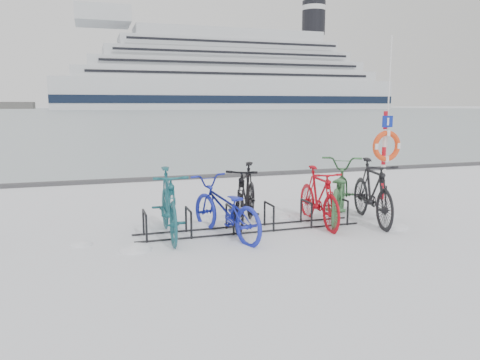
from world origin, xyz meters
TOP-DOWN VIEW (x-y plane):
  - ground at (0.00, 0.00)m, footprint 900.00×900.00m
  - ice_sheet at (0.00, 155.00)m, footprint 400.00×298.00m
  - quay_edge at (0.00, 5.90)m, footprint 400.00×0.25m
  - bike_rack at (0.00, 0.00)m, footprint 4.00×0.48m
  - lifebuoy_station at (3.79, 1.56)m, footprint 0.71×0.22m
  - cruise_ferry at (56.48, 195.87)m, footprint 149.02×28.08m
  - bike_0 at (-1.40, 0.05)m, footprint 0.63×1.96m
  - bike_1 at (-0.51, -0.23)m, footprint 1.23×2.06m
  - bike_2 at (0.04, 0.35)m, footprint 1.39×1.95m
  - bike_3 at (1.33, 0.00)m, footprint 0.64×1.84m
  - bike_4 at (1.85, 0.23)m, footprint 1.90×2.30m
  - bike_5 at (2.37, -0.12)m, footprint 1.00×2.08m
  - snow_drifts at (0.42, -0.04)m, footprint 6.08×1.76m

SIDE VIEW (x-z plane):
  - ground at x=0.00m, z-range 0.00..0.00m
  - snow_drifts at x=0.42m, z-range -0.09..0.09m
  - ice_sheet at x=0.00m, z-range 0.00..0.02m
  - quay_edge at x=0.00m, z-range 0.00..0.10m
  - bike_rack at x=0.00m, z-range -0.05..0.41m
  - bike_1 at x=-0.51m, z-range 0.00..1.02m
  - bike_3 at x=1.33m, z-range 0.00..1.09m
  - bike_2 at x=0.04m, z-range 0.00..1.16m
  - bike_0 at x=-1.40m, z-range 0.00..1.17m
  - bike_4 at x=1.85m, z-range 0.00..1.18m
  - bike_5 at x=2.37m, z-range 0.00..1.21m
  - lifebuoy_station at x=3.79m, z-range -0.60..3.07m
  - cruise_ferry at x=56.48m, z-range -11.15..37.82m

